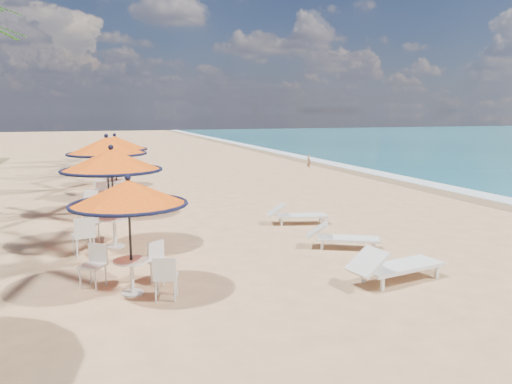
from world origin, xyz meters
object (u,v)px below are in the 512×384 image
station_2 (105,153)px  lounger_far (295,214)px  lounger_near (393,265)px  station_3 (114,149)px  station_0 (130,207)px  station_4 (110,149)px  station_1 (108,170)px  lounger_mid (340,237)px

station_2 → lounger_far: (5.33, -3.27, -1.74)m
lounger_near → station_3: bearing=101.6°
station_0 → lounger_far: 6.95m
station_0 → station_4: station_0 is taller
station_2 → lounger_near: 10.25m
station_0 → lounger_far: (5.23, 4.37, -1.36)m
lounger_far → station_1: bearing=-155.8°
station_1 → lounger_mid: (5.42, -1.99, -1.68)m
station_1 → lounger_far: (5.44, 0.89, -1.68)m
station_4 → station_0: bearing=-91.4°
station_1 → lounger_far: size_ratio=1.38×
station_0 → station_4: size_ratio=1.03×
station_3 → station_4: 3.86m
station_0 → station_1: bearing=93.5°
station_3 → lounger_mid: station_3 is taller
station_1 → lounger_mid: bearing=-20.1°
station_2 → lounger_mid: station_2 is taller
station_3 → station_4: size_ratio=1.16×
station_2 → lounger_near: station_2 is taller
station_4 → lounger_near: (4.65, -15.60, -1.33)m
station_0 → lounger_near: size_ratio=1.03×
station_2 → station_3: station_2 is taller
station_3 → lounger_far: bearing=-52.0°
station_2 → lounger_mid: 8.31m
station_0 → station_1: (-0.21, 3.48, 0.32)m
lounger_near → station_4: bearing=96.5°
station_0 → lounger_near: bearing=-12.4°
station_0 → lounger_far: bearing=39.9°
lounger_mid → lounger_far: lounger_far is taller
station_4 → lounger_mid: bearing=-69.5°
station_1 → station_3: bearing=85.7°
station_4 → lounger_mid: 13.96m
station_0 → station_3: bearing=88.3°
station_0 → lounger_mid: bearing=16.0°
lounger_far → station_0: bearing=-125.2°
station_4 → lounger_near: 16.33m
station_0 → station_3: size_ratio=0.88×
station_2 → station_4: (0.45, 6.86, -0.36)m
station_1 → station_2: station_2 is taller
station_0 → station_2: 7.65m
station_1 → lounger_far: bearing=9.3°
lounger_mid → lounger_near: bearing=-67.0°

